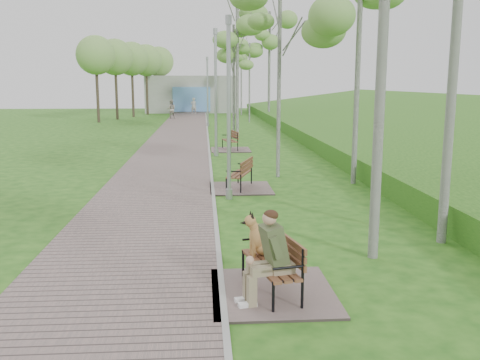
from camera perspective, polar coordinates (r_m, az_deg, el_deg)
The scene contains 18 objects.
ground at distance 10.11m, azimuth -2.20°, elevation -8.88°, with size 120.00×120.00×0.00m, color #215416.
walkway at distance 31.25m, azimuth -6.63°, elevation 4.26°, with size 3.50×67.00×0.04m, color #705E5A.
kerb at distance 31.22m, azimuth -3.42°, elevation 4.31°, with size 0.10×67.00×0.05m, color #999993.
embankment at distance 32.16m, azimuth 18.58°, elevation 3.92°, with size 14.00×70.00×1.60m, color #57962C.
building_north at distance 60.54m, azimuth -5.15°, elevation 9.11°, with size 10.00×5.20×4.00m.
bench_main at distance 8.55m, azimuth 2.93°, elevation -9.14°, with size 1.95×2.16×1.70m.
bench_second at distance 16.89m, azimuth -0.06°, elevation -0.22°, with size 1.93×2.15×1.19m.
bench_third at distance 26.54m, azimuth -1.08°, elevation 3.67°, with size 1.92×2.14×1.18m.
lamp_post_near at distance 15.15m, azimuth -1.20°, elevation 6.86°, with size 0.20×0.20×5.14m.
lamp_post_second at distance 24.23m, azimuth -2.60°, elevation 8.76°, with size 0.22×0.22×5.66m.
lamp_post_third at distance 40.90m, azimuth -3.48°, elevation 9.13°, with size 0.20×0.20×5.19m.
pedestrian_near at distance 56.24m, azimuth -4.97°, elevation 7.86°, with size 0.63×0.41×1.73m, color beige.
pedestrian_far at distance 49.73m, azimuth -7.36°, elevation 7.49°, with size 0.85×0.66×1.74m, color #A0998C.
birch_mid_c at distance 33.71m, azimuth -0.69°, elevation 14.15°, with size 2.31×2.31×7.05m.
birch_far_b at distance 33.74m, azimuth -0.30°, elevation 18.25°, with size 2.70×2.70×10.11m.
birch_far_c at distance 46.92m, azimuth 3.17°, elevation 15.50°, with size 2.92×2.92×9.56m.
birch_distant_a at distance 45.37m, azimuth 1.02°, elevation 12.93°, with size 2.27×2.27×6.79m.
birch_distant_b at distance 55.00m, azimuth 0.14°, elevation 13.91°, with size 2.27×2.27×8.51m.
Camera 1 is at (-0.27, -9.54, 3.34)m, focal length 40.00 mm.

